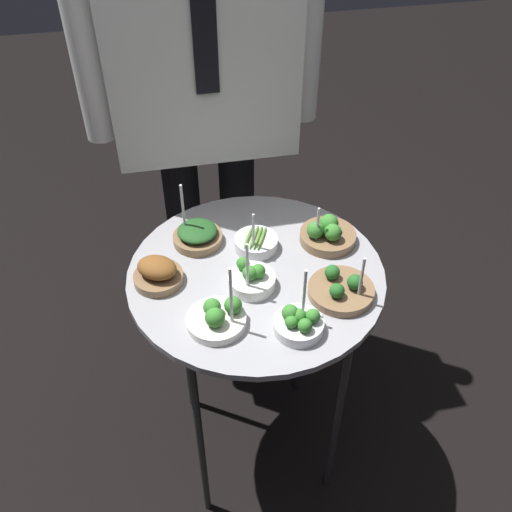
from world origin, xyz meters
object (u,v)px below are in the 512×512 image
bowl_roast_near_rim (158,273)px  bowl_spinach_center (197,235)px  serving_cart (256,290)px  bowl_broccoli_far_rim (251,278)px  bowl_broccoli_back_left (299,323)px  bowl_asparagus_front_center (256,243)px  waiter_figure (201,60)px  bowl_broccoli_back_right (218,317)px  bowl_broccoli_mid_right (327,233)px  bowl_broccoli_front_right (341,289)px

bowl_roast_near_rim → bowl_spinach_center: bowl_spinach_center is taller
serving_cart → bowl_broccoli_far_rim: bearing=-113.7°
bowl_spinach_center → bowl_broccoli_back_left: (0.18, -0.35, 0.00)m
bowl_asparagus_front_center → waiter_figure: bearing=100.5°
bowl_broccoli_far_rim → waiter_figure: 0.61m
serving_cart → bowl_broccoli_back_right: (-0.12, -0.15, 0.09)m
bowl_roast_near_rim → waiter_figure: 0.58m
bowl_roast_near_rim → bowl_asparagus_front_center: 0.26m
bowl_broccoli_back_right → serving_cart: bearing=52.1°
bowl_spinach_center → bowl_broccoli_mid_right: (0.33, -0.07, 0.00)m
bowl_broccoli_far_rim → bowl_roast_near_rim: bowl_broccoli_far_rim is taller
bowl_spinach_center → bowl_broccoli_front_right: bearing=-40.4°
bowl_broccoli_mid_right → waiter_figure: 0.57m
bowl_broccoli_far_rim → bowl_asparagus_front_center: 0.14m
bowl_broccoli_mid_right → bowl_broccoli_back_right: size_ratio=0.82×
waiter_figure → bowl_broccoli_back_left: bearing=-81.1°
bowl_broccoli_back_right → bowl_broccoli_far_rim: bearing=46.9°
serving_cart → bowl_broccoli_back_right: bearing=-127.9°
serving_cart → bowl_spinach_center: size_ratio=4.61×
bowl_broccoli_mid_right → bowl_broccoli_far_rim: bearing=-151.6°
bowl_roast_near_rim → bowl_broccoli_front_right: (0.42, -0.13, -0.01)m
bowl_roast_near_rim → bowl_broccoli_back_right: bearing=-54.3°
serving_cart → bowl_broccoli_mid_right: bowl_broccoli_mid_right is taller
bowl_spinach_center → bowl_broccoli_back_left: bowl_spinach_center is taller
bowl_roast_near_rim → bowl_spinach_center: (0.11, 0.13, -0.01)m
bowl_broccoli_far_rim → bowl_broccoli_mid_right: bearing=28.4°
bowl_asparagus_front_center → bowl_spinach_center: (-0.14, 0.06, 0.01)m
bowl_broccoli_mid_right → serving_cart: bearing=-160.1°
serving_cart → bowl_broccoli_back_right: bowl_broccoli_back_right is taller
bowl_asparagus_front_center → bowl_broccoli_back_right: bowl_broccoli_back_right is taller
bowl_spinach_center → bowl_broccoli_mid_right: 0.34m
bowl_roast_near_rim → bowl_broccoli_back_left: bowl_broccoli_back_left is taller
waiter_figure → serving_cart: bearing=-83.6°
bowl_broccoli_mid_right → waiter_figure: (-0.26, 0.39, 0.32)m
serving_cart → bowl_broccoli_front_right: size_ratio=4.99×
bowl_asparagus_front_center → bowl_broccoli_far_rim: bearing=-106.2°
serving_cart → waiter_figure: 0.62m
bowl_broccoli_mid_right → bowl_broccoli_front_right: bearing=-97.3°
bowl_spinach_center → serving_cart: bearing=-48.4°
bowl_broccoli_back_left → bowl_spinach_center: bearing=117.1°
serving_cart → bowl_asparagus_front_center: size_ratio=5.92×
bowl_broccoli_front_right → bowl_broccoli_back_right: bowl_broccoli_back_right is taller
bowl_broccoli_back_left → bowl_broccoli_front_right: 0.15m
serving_cart → bowl_roast_near_rim: 0.25m
bowl_asparagus_front_center → bowl_broccoli_back_right: bearing=-119.8°
bowl_broccoli_back_right → bowl_asparagus_front_center: bearing=60.2°
bowl_broccoli_far_rim → bowl_spinach_center: bearing=118.9°
bowl_roast_near_rim → bowl_broccoli_front_right: 0.44m
serving_cart → bowl_broccoli_back_left: size_ratio=5.10×
bowl_roast_near_rim → bowl_spinach_center: 0.17m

